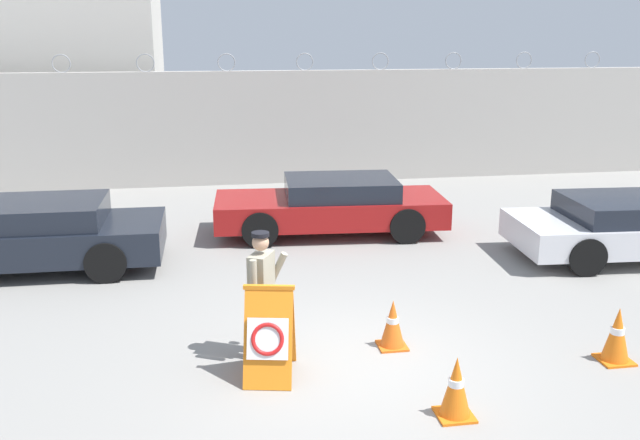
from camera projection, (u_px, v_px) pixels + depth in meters
name	position (u px, v px, depth m)	size (l,w,h in m)	color
ground_plane	(353.00, 362.00, 8.99)	(90.00, 90.00, 0.00)	gray
perimeter_wall	(267.00, 127.00, 19.23)	(36.00, 0.30, 3.48)	#ADA8A0
building_block	(32.00, 80.00, 21.64)	(7.63, 5.53, 5.20)	beige
barricade_sign	(269.00, 332.00, 8.48)	(0.73, 0.91, 1.16)	orange
security_guard	(262.00, 290.00, 8.93)	(0.55, 0.57, 1.66)	black
traffic_cone_near	(617.00, 335.00, 8.93)	(0.40, 0.40, 0.72)	orange
traffic_cone_mid	(393.00, 324.00, 9.35)	(0.38, 0.38, 0.66)	orange
traffic_cone_far	(456.00, 387.00, 7.65)	(0.40, 0.40, 0.70)	orange
parked_car_front_coupe	(28.00, 235.00, 12.34)	(4.71, 2.02, 1.21)	black
parked_car_rear_sedan	(332.00, 205.00, 14.57)	(4.75, 2.17, 1.15)	black
parked_car_far_side	(636.00, 226.00, 13.04)	(4.70, 2.25, 1.12)	black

